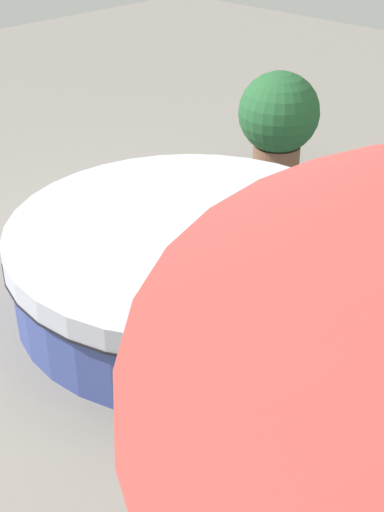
# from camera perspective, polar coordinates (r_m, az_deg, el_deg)

# --- Properties ---
(ground_plane) EXTENTS (16.00, 16.00, 0.00)m
(ground_plane) POSITION_cam_1_polar(r_m,az_deg,el_deg) (4.85, -0.00, -3.50)
(ground_plane) COLOR gray
(round_bed) EXTENTS (2.44, 2.44, 0.57)m
(round_bed) POSITION_cam_1_polar(r_m,az_deg,el_deg) (4.70, -0.00, -0.53)
(round_bed) COLOR #38478C
(round_bed) RESTS_ON ground_plane
(throw_pillow_0) EXTENTS (0.47, 0.40, 0.15)m
(throw_pillow_0) POSITION_cam_1_polar(r_m,az_deg,el_deg) (3.71, -1.18, -3.37)
(throw_pillow_0) COLOR beige
(throw_pillow_0) RESTS_ON round_bed
(throw_pillow_1) EXTENTS (0.41, 0.35, 0.17)m
(throw_pillow_1) POSITION_cam_1_polar(r_m,az_deg,el_deg) (4.92, 9.21, 5.37)
(throw_pillow_1) COLOR beige
(throw_pillow_1) RESTS_ON round_bed
(planter) EXTENTS (0.72, 0.72, 1.02)m
(planter) POSITION_cam_1_polar(r_m,az_deg,el_deg) (6.38, 6.99, 10.82)
(planter) COLOR brown
(planter) RESTS_ON ground_plane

